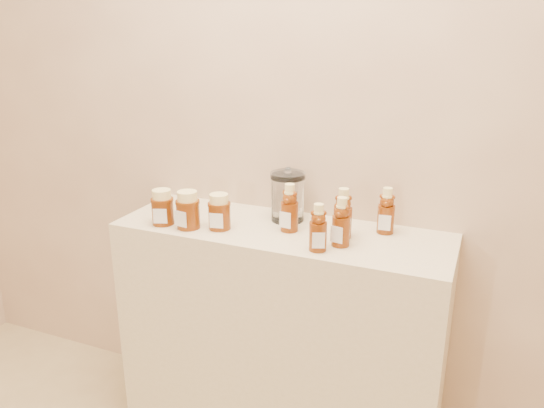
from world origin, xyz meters
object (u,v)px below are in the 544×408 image
at_px(display_table, 280,338).
at_px(bear_bottle_back_left, 290,205).
at_px(bear_bottle_front_left, 318,224).
at_px(glass_canister, 288,195).
at_px(honey_jar_left, 162,207).

relative_size(display_table, bear_bottle_back_left, 6.20).
relative_size(bear_bottle_front_left, glass_canister, 0.89).
height_order(display_table, honey_jar_left, honey_jar_left).
height_order(bear_bottle_front_left, glass_canister, glass_canister).
bearing_deg(honey_jar_left, bear_bottle_back_left, -5.61).
bearing_deg(glass_canister, bear_bottle_back_left, -65.22).
xyz_separation_m(display_table, glass_canister, (-0.01, 0.10, 0.55)).
relative_size(bear_bottle_back_left, honey_jar_left, 1.49).
height_order(display_table, bear_bottle_front_left, bear_bottle_front_left).
bearing_deg(display_table, honey_jar_left, -164.07).
xyz_separation_m(bear_bottle_back_left, honey_jar_left, (-0.45, -0.12, -0.03)).
xyz_separation_m(bear_bottle_front_left, glass_canister, (-0.19, 0.23, 0.01)).
relative_size(display_table, bear_bottle_front_left, 6.77).
distance_m(display_table, glass_canister, 0.56).
distance_m(honey_jar_left, glass_canister, 0.46).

